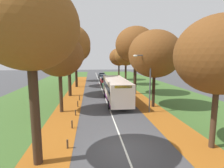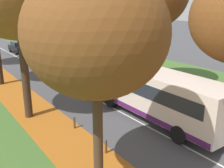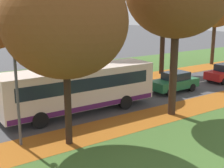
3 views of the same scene
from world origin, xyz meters
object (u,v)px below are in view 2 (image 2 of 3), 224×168
object	(u,v)px
tree_left_near	(96,34)
car_black_fourth_in_line	(18,47)
tree_right_far	(89,10)
tree_right_distant	(56,11)
car_green_lead	(81,75)
bollard_sixth	(74,123)
bollard_fifth	(106,147)
car_red_following	(51,62)
bus	(153,91)
car_white_third_in_line	(34,54)

from	to	relation	value
tree_left_near	car_black_fourth_in_line	xyz separation A→B (m)	(6.29, 31.46, -5.10)
tree_right_far	tree_right_distant	distance (m)	8.57
tree_right_distant	car_green_lead	bearing A→B (deg)	-106.95
bollard_sixth	bollard_fifth	bearing A→B (deg)	-90.00
bollard_sixth	car_green_lead	world-z (taller)	car_green_lead
tree_right_distant	car_red_following	bearing A→B (deg)	-119.75
bus	car_white_third_in_line	distance (m)	21.26
tree_right_far	bus	xyz separation A→B (m)	(-4.21, -14.49, -4.54)
bollard_fifth	bollard_sixth	distance (m)	3.21
bollard_fifth	car_red_following	distance (m)	18.00
tree_right_distant	car_green_lead	size ratio (longest dim) A/B	1.95
bollard_fifth	bollard_sixth	xyz separation A→B (m)	(-0.00, 3.21, 0.01)
bollard_sixth	tree_right_distant	bearing A→B (deg)	67.62
tree_left_near	car_green_lead	world-z (taller)	tree_left_near
bollard_sixth	bus	bearing A→B (deg)	-16.38
tree_right_distant	tree_right_far	bearing A→B (deg)	-89.61
tree_right_distant	car_red_following	xyz separation A→B (m)	(-4.27, -7.48, -5.18)
tree_right_distant	car_black_fourth_in_line	size ratio (longest dim) A/B	1.94
bollard_sixth	car_white_third_in_line	distance (m)	20.39
bollard_sixth	car_red_following	xyz separation A→B (m)	(4.64, 14.18, 0.46)
tree_right_far	bollard_sixth	xyz separation A→B (m)	(-8.97, -13.09, -5.89)
bollard_fifth	tree_left_near	bearing A→B (deg)	-131.08
tree_right_far	bus	size ratio (longest dim) A/B	0.81
bollard_fifth	car_black_fourth_in_line	world-z (taller)	car_black_fourth_in_line
bollard_sixth	tree_left_near	bearing A→B (deg)	-107.27
bollard_sixth	car_green_lead	size ratio (longest dim) A/B	0.17
tree_left_near	bus	size ratio (longest dim) A/B	0.78
car_black_fourth_in_line	bus	bearing A→B (deg)	-89.95
car_green_lead	car_white_third_in_line	xyz separation A→B (m)	(0.07, 12.32, 0.00)
bus	tree_right_far	bearing A→B (deg)	73.80
car_white_third_in_line	bollard_fifth	bearing A→B (deg)	-101.46
car_green_lead	tree_left_near	bearing A→B (deg)	-116.22
tree_right_far	car_red_following	bearing A→B (deg)	165.93
bus	car_red_following	distance (m)	15.60
tree_left_near	bollard_sixth	size ratio (longest dim) A/B	11.51
tree_right_distant	car_green_lead	xyz separation A→B (m)	(-4.31, -14.14, -5.18)
bollard_fifth	car_white_third_in_line	distance (m)	23.52
bollard_fifth	bollard_sixth	bearing A→B (deg)	90.00
tree_right_far	car_black_fourth_in_line	world-z (taller)	tree_right_far
tree_right_distant	bollard_fifth	bearing A→B (deg)	-109.72
bollard_sixth	car_black_fourth_in_line	size ratio (longest dim) A/B	0.17
bus	car_red_following	bearing A→B (deg)	90.45
tree_left_near	tree_right_far	bearing A→B (deg)	59.79
tree_right_far	bus	distance (m)	15.76
tree_left_near	car_red_following	xyz separation A→B (m)	(6.19, 19.17, -5.10)
car_white_third_in_line	car_green_lead	bearing A→B (deg)	-90.31
car_white_third_in_line	tree_left_near	bearing A→B (deg)	-104.08
tree_left_near	bus	bearing A→B (deg)	29.63
bus	car_black_fourth_in_line	world-z (taller)	bus
bollard_sixth	car_red_following	size ratio (longest dim) A/B	0.17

